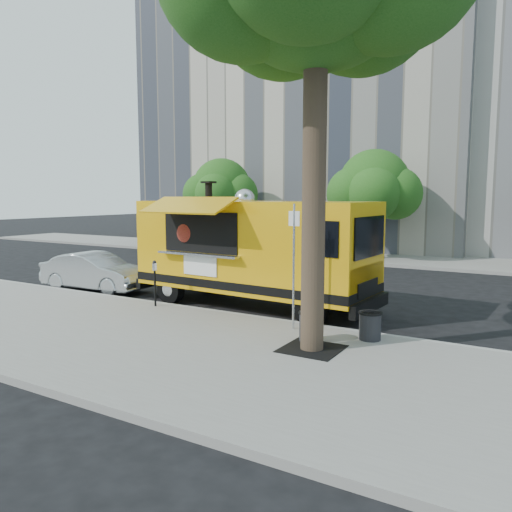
{
  "coord_description": "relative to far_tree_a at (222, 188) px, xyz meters",
  "views": [
    {
      "loc": [
        6.72,
        -12.09,
        3.33
      ],
      "look_at": [
        -0.4,
        0.0,
        1.63
      ],
      "focal_mm": 35.0,
      "sensor_mm": 36.0,
      "label": 1
    }
  ],
  "objects": [
    {
      "name": "sign_post",
      "position": [
        11.55,
        -13.85,
        -1.93
      ],
      "size": [
        0.28,
        0.06,
        3.0
      ],
      "color": "silver",
      "rests_on": "sidewalk"
    },
    {
      "name": "parking_meter",
      "position": [
        7.0,
        -13.65,
        -2.79
      ],
      "size": [
        0.11,
        0.11,
        1.33
      ],
      "color": "black",
      "rests_on": "sidewalk"
    },
    {
      "name": "trash_bin_left",
      "position": [
        13.43,
        -13.8,
        -3.29
      ],
      "size": [
        0.52,
        0.52,
        0.63
      ],
      "color": "black",
      "rests_on": "sidewalk"
    },
    {
      "name": "building_left",
      "position": [
        2.0,
        9.7,
        8.22
      ],
      "size": [
        22.0,
        14.0,
        24.0
      ],
      "primitive_type": "cube",
      "color": "#B1A694",
      "rests_on": "ground"
    },
    {
      "name": "trash_bin_right",
      "position": [
        12.34,
        -14.59,
        -3.28
      ],
      "size": [
        0.55,
        0.55,
        0.66
      ],
      "color": "black",
      "rests_on": "sidewalk"
    },
    {
      "name": "far_tree_a",
      "position": [
        0.0,
        0.0,
        0.0
      ],
      "size": [
        3.42,
        3.42,
        5.36
      ],
      "color": "#33261C",
      "rests_on": "far_sidewalk"
    },
    {
      "name": "far_tree_b",
      "position": [
        9.0,
        0.4,
        0.06
      ],
      "size": [
        3.6,
        3.6,
        5.5
      ],
      "color": "#33261C",
      "rests_on": "far_sidewalk"
    },
    {
      "name": "ground",
      "position": [
        10.0,
        -12.3,
        -3.78
      ],
      "size": [
        120.0,
        120.0,
        0.0
      ],
      "primitive_type": "plane",
      "color": "black",
      "rests_on": "ground"
    },
    {
      "name": "tree_well",
      "position": [
        12.6,
        -15.1,
        -3.62
      ],
      "size": [
        1.2,
        1.2,
        0.02
      ],
      "primitive_type": "cube",
      "color": "black",
      "rests_on": "sidewalk"
    },
    {
      "name": "sedan",
      "position": [
        3.01,
        -12.3,
        -3.11
      ],
      "size": [
        4.14,
        1.73,
        1.33
      ],
      "primitive_type": "imported",
      "rotation": [
        0.0,
        0.0,
        1.65
      ],
      "color": "#A4A7AB",
      "rests_on": "ground"
    },
    {
      "name": "curb",
      "position": [
        10.0,
        -13.23,
        -3.7
      ],
      "size": [
        60.0,
        0.14,
        0.16
      ],
      "primitive_type": "cube",
      "color": "#999993",
      "rests_on": "ground"
    },
    {
      "name": "food_truck",
      "position": [
        9.09,
        -11.73,
        -2.01
      ],
      "size": [
        7.7,
        3.73,
        3.76
      ],
      "rotation": [
        0.0,
        0.0,
        -0.06
      ],
      "color": "#E4A30B",
      "rests_on": "ground"
    },
    {
      "name": "sidewalk",
      "position": [
        10.0,
        -16.3,
        -3.7
      ],
      "size": [
        60.0,
        6.0,
        0.15
      ],
      "primitive_type": "cube",
      "color": "gray",
      "rests_on": "ground"
    },
    {
      "name": "far_sidewalk",
      "position": [
        10.0,
        1.2,
        -3.7
      ],
      "size": [
        60.0,
        5.0,
        0.15
      ],
      "primitive_type": "cube",
      "color": "gray",
      "rests_on": "ground"
    }
  ]
}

